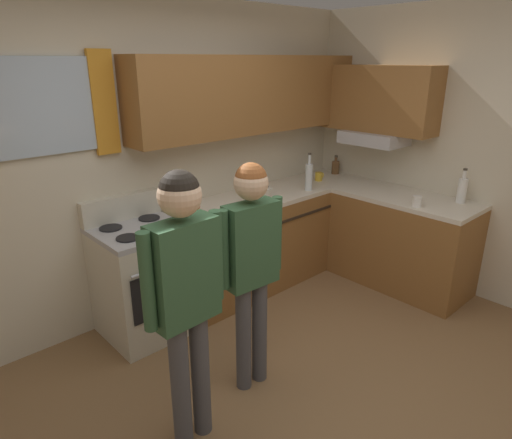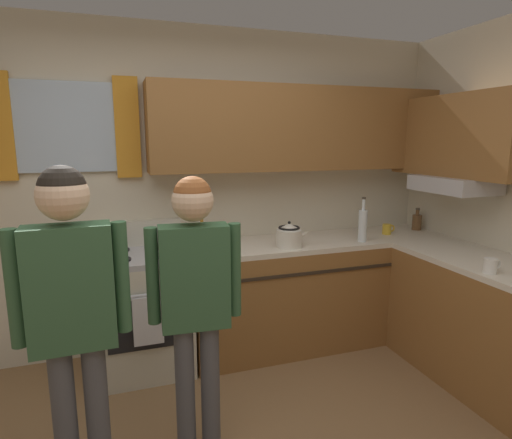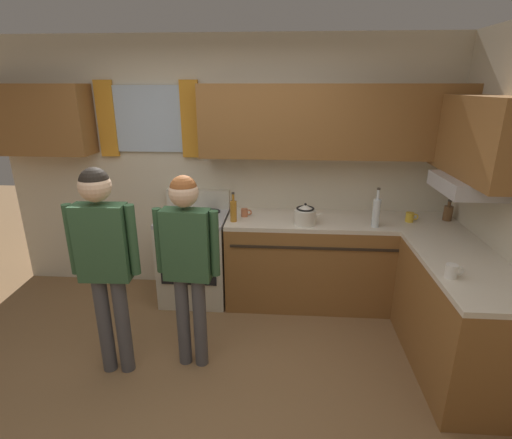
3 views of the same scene
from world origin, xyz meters
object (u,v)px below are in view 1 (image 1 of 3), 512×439
(stovetop_kettle, at_px, (260,193))
(adult_in_plaid, at_px, (251,253))
(stove_oven, at_px, (144,279))
(bottle_milk_white, at_px, (462,190))
(bottle_squat_brown, at_px, (335,167))
(cup_terracotta, at_px, (193,208))
(mug_mustard_yellow, at_px, (319,176))
(mug_ceramic_white, at_px, (417,201))
(bottle_oil_amber, at_px, (195,207))
(bottle_tall_clear, at_px, (309,176))
(adult_left, at_px, (185,283))

(stovetop_kettle, xyz_separation_m, adult_in_plaid, (-0.90, -0.88, -0.02))
(stovetop_kettle, distance_m, adult_in_plaid, 1.26)
(stove_oven, relative_size, bottle_milk_white, 3.51)
(bottle_squat_brown, xyz_separation_m, cup_terracotta, (-1.96, -0.03, -0.04))
(cup_terracotta, xyz_separation_m, mug_mustard_yellow, (1.58, -0.04, 0.01))
(stove_oven, relative_size, mug_ceramic_white, 8.76)
(bottle_oil_amber, distance_m, mug_ceramic_white, 1.92)
(mug_ceramic_white, bearing_deg, bottle_tall_clear, 107.01)
(bottle_squat_brown, bearing_deg, stovetop_kettle, -170.99)
(mug_ceramic_white, distance_m, cup_terracotta, 1.94)
(mug_ceramic_white, xyz_separation_m, adult_in_plaid, (-1.84, 0.12, 0.03))
(stove_oven, xyz_separation_m, adult_in_plaid, (0.20, -1.06, 0.51))
(mug_ceramic_white, xyz_separation_m, adult_left, (-2.42, 0.00, 0.07))
(stove_oven, distance_m, mug_ceramic_white, 2.41)
(bottle_oil_amber, distance_m, stovetop_kettle, 0.68)
(bottle_oil_amber, bearing_deg, cup_terracotta, 58.84)
(bottle_squat_brown, relative_size, mug_mustard_yellow, 1.71)
(adult_left, bearing_deg, bottle_milk_white, -4.31)
(bottle_milk_white, xyz_separation_m, mug_mustard_yellow, (-0.33, 1.36, -0.07))
(mug_ceramic_white, bearing_deg, bottle_squat_brown, 70.56)
(bottle_squat_brown, xyz_separation_m, bottle_oil_amber, (-2.05, -0.18, 0.03))
(bottle_milk_white, relative_size, adult_in_plaid, 0.20)
(cup_terracotta, bearing_deg, adult_left, -126.84)
(adult_left, bearing_deg, stovetop_kettle, 34.16)
(cup_terracotta, height_order, adult_in_plaid, adult_in_plaid)
(stove_oven, xyz_separation_m, cup_terracotta, (0.52, 0.02, 0.47))
(bottle_squat_brown, height_order, bottle_oil_amber, bottle_oil_amber)
(bottle_oil_amber, height_order, cup_terracotta, bottle_oil_amber)
(bottle_tall_clear, xyz_separation_m, adult_left, (-2.12, -0.98, -0.02))
(bottle_oil_amber, height_order, adult_in_plaid, adult_in_plaid)
(bottle_tall_clear, xyz_separation_m, bottle_oil_amber, (-1.32, 0.05, -0.03))
(stove_oven, relative_size, stovetop_kettle, 4.02)
(adult_in_plaid, bearing_deg, bottle_milk_white, -8.41)
(bottle_squat_brown, relative_size, mug_ceramic_white, 1.63)
(stovetop_kettle, relative_size, adult_in_plaid, 0.18)
(mug_mustard_yellow, distance_m, adult_in_plaid, 2.16)
(stove_oven, bearing_deg, mug_mustard_yellow, -0.74)
(stovetop_kettle, bearing_deg, adult_left, -145.84)
(bottle_tall_clear, height_order, mug_mustard_yellow, bottle_tall_clear)
(bottle_squat_brown, bearing_deg, cup_terracotta, -179.18)
(bottle_milk_white, bearing_deg, bottle_oil_amber, 148.18)
(cup_terracotta, xyz_separation_m, adult_left, (-0.89, -1.19, 0.08))
(cup_terracotta, relative_size, stovetop_kettle, 0.40)
(bottle_squat_brown, xyz_separation_m, mug_mustard_yellow, (-0.37, -0.07, -0.03))
(bottle_squat_brown, distance_m, adult_in_plaid, 2.53)
(cup_terracotta, bearing_deg, mug_mustard_yellow, -1.56)
(cup_terracotta, bearing_deg, bottle_tall_clear, -9.68)
(bottle_squat_brown, distance_m, adult_left, 3.10)
(mug_ceramic_white, relative_size, adult_in_plaid, 0.08)
(bottle_oil_amber, relative_size, mug_mustard_yellow, 2.38)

